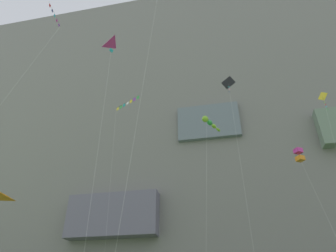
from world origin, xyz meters
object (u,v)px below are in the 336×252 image
kite_diamond_near_cliff (325,104)px  kite_banner_high_right (126,110)px  kite_banner_mid_right (33,48)px  kite_windsock_high_center (209,123)px  kite_diamond_mid_left (229,88)px  kite_delta_front_field (115,55)px  kite_box_low_left (299,155)px

kite_diamond_near_cliff → kite_banner_high_right: kite_banner_high_right is taller
kite_diamond_near_cliff → kite_banner_high_right: (-28.84, 1.78, 4.35)m
kite_banner_mid_right → kite_windsock_high_center: bearing=31.3°
kite_banner_mid_right → kite_diamond_mid_left: size_ratio=1.10×
kite_delta_front_field → kite_diamond_mid_left: (11.68, 9.24, 1.05)m
kite_banner_high_right → kite_banner_mid_right: 20.66m
kite_windsock_high_center → kite_diamond_mid_left: (2.77, 2.06, 6.09)m
kite_box_low_left → kite_delta_front_field: (-18.20, -10.65, 8.26)m
kite_diamond_near_cliff → kite_banner_high_right: bearing=176.5°
kite_delta_front_field → kite_banner_high_right: bearing=105.5°
kite_box_low_left → kite_diamond_near_cliff: size_ratio=0.62×
kite_box_low_left → kite_delta_front_field: size_ratio=0.68×
kite_delta_front_field → kite_diamond_mid_left: bearing=38.3°
kite_delta_front_field → kite_banner_mid_right: size_ratio=0.83×
kite_banner_mid_right → kite_diamond_mid_left: bearing=32.1°
kite_windsock_high_center → kite_box_low_left: bearing=20.5°
kite_box_low_left → kite_diamond_near_cliff: (5.97, 4.38, 9.27)m
kite_windsock_high_center → kite_box_low_left: size_ratio=1.16×
kite_box_low_left → kite_delta_front_field: bearing=-149.7°
kite_box_low_left → kite_diamond_mid_left: bearing=-167.8°
kite_banner_high_right → kite_delta_front_field: bearing=-74.5°
kite_box_low_left → kite_banner_mid_right: 30.15m
kite_banner_high_right → kite_banner_mid_right: bearing=-98.4°
kite_windsock_high_center → kite_diamond_near_cliff: size_ratio=0.72×
kite_windsock_high_center → kite_banner_mid_right: (-16.48, -10.02, 4.72)m
kite_banner_high_right → kite_diamond_mid_left: 18.53m
kite_windsock_high_center → kite_banner_mid_right: bearing=-148.7°
kite_box_low_left → kite_banner_mid_right: (-25.76, -13.49, 7.94)m
kite_box_low_left → kite_diamond_near_cliff: 11.87m
kite_diamond_near_cliff → kite_delta_front_field: bearing=-148.1°
kite_banner_mid_right → kite_delta_front_field: bearing=20.6°
kite_box_low_left → kite_diamond_near_cliff: bearing=36.2°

